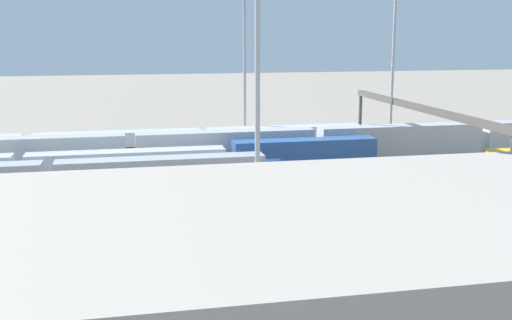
{
  "coord_description": "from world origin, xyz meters",
  "views": [
    {
      "loc": [
        17.44,
        72.23,
        17.61
      ],
      "look_at": [
        1.78,
        -0.8,
        2.5
      ],
      "focal_mm": 44.59,
      "sensor_mm": 36.0,
      "label": 1
    }
  ],
  "objects_px": {
    "train_on_track_3": "(108,167)",
    "signal_gantry": "(419,113)",
    "train_on_track_2": "(315,146)",
    "light_mast_2": "(394,27)",
    "light_mast_0": "(244,17)",
    "light_mast_1": "(257,29)",
    "train_on_track_0": "(118,145)",
    "train_on_track_4": "(49,180)",
    "maintenance_shed": "(282,295)"
  },
  "relations": [
    {
      "from": "train_on_track_3",
      "to": "signal_gantry",
      "type": "xyz_separation_m",
      "value": [
        -37.82,
        2.5,
        5.63
      ]
    },
    {
      "from": "train_on_track_3",
      "to": "signal_gantry",
      "type": "height_order",
      "value": "signal_gantry"
    },
    {
      "from": "train_on_track_2",
      "to": "light_mast_2",
      "type": "height_order",
      "value": "light_mast_2"
    },
    {
      "from": "train_on_track_3",
      "to": "light_mast_2",
      "type": "bearing_deg",
      "value": -157.66
    },
    {
      "from": "light_mast_0",
      "to": "light_mast_1",
      "type": "height_order",
      "value": "light_mast_0"
    },
    {
      "from": "light_mast_0",
      "to": "signal_gantry",
      "type": "distance_m",
      "value": 29.94
    },
    {
      "from": "train_on_track_0",
      "to": "light_mast_0",
      "type": "xyz_separation_m",
      "value": [
        -18.76,
        -3.29,
        17.67
      ]
    },
    {
      "from": "train_on_track_0",
      "to": "signal_gantry",
      "type": "height_order",
      "value": "signal_gantry"
    },
    {
      "from": "train_on_track_3",
      "to": "train_on_track_2",
      "type": "relative_size",
      "value": 0.69
    },
    {
      "from": "train_on_track_4",
      "to": "light_mast_2",
      "type": "relative_size",
      "value": 1.63
    },
    {
      "from": "maintenance_shed",
      "to": "train_on_track_4",
      "type": "bearing_deg",
      "value": -69.23
    },
    {
      "from": "train_on_track_4",
      "to": "light_mast_1",
      "type": "distance_m",
      "value": 30.51
    },
    {
      "from": "light_mast_0",
      "to": "maintenance_shed",
      "type": "distance_m",
      "value": 66.59
    },
    {
      "from": "light_mast_2",
      "to": "maintenance_shed",
      "type": "bearing_deg",
      "value": 61.85
    },
    {
      "from": "train_on_track_0",
      "to": "signal_gantry",
      "type": "relative_size",
      "value": 1.79
    },
    {
      "from": "light_mast_0",
      "to": "maintenance_shed",
      "type": "xyz_separation_m",
      "value": [
        10.66,
        63.98,
        -15.06
      ]
    },
    {
      "from": "light_mast_0",
      "to": "light_mast_1",
      "type": "xyz_separation_m",
      "value": [
        6.94,
        41.0,
        -1.84
      ]
    },
    {
      "from": "maintenance_shed",
      "to": "light_mast_0",
      "type": "bearing_deg",
      "value": -99.46
    },
    {
      "from": "train_on_track_2",
      "to": "light_mast_2",
      "type": "xyz_separation_m",
      "value": [
        -16.28,
        -12.74,
        15.67
      ]
    },
    {
      "from": "train_on_track_3",
      "to": "signal_gantry",
      "type": "bearing_deg",
      "value": 176.22
    },
    {
      "from": "train_on_track_3",
      "to": "light_mast_0",
      "type": "height_order",
      "value": "light_mast_0"
    },
    {
      "from": "train_on_track_0",
      "to": "light_mast_0",
      "type": "height_order",
      "value": "light_mast_0"
    },
    {
      "from": "signal_gantry",
      "to": "train_on_track_0",
      "type": "bearing_deg",
      "value": -25.49
    },
    {
      "from": "train_on_track_4",
      "to": "signal_gantry",
      "type": "distance_m",
      "value": 44.47
    },
    {
      "from": "train_on_track_4",
      "to": "light_mast_1",
      "type": "bearing_deg",
      "value": 137.22
    },
    {
      "from": "train_on_track_0",
      "to": "train_on_track_4",
      "type": "distance_m",
      "value": 21.3
    },
    {
      "from": "train_on_track_3",
      "to": "light_mast_1",
      "type": "relative_size",
      "value": 2.36
    },
    {
      "from": "train_on_track_4",
      "to": "maintenance_shed",
      "type": "bearing_deg",
      "value": 110.77
    },
    {
      "from": "train_on_track_0",
      "to": "train_on_track_4",
      "type": "bearing_deg",
      "value": 69.89
    },
    {
      "from": "light_mast_2",
      "to": "maintenance_shed",
      "type": "distance_m",
      "value": 73.23
    },
    {
      "from": "train_on_track_0",
      "to": "light_mast_2",
      "type": "relative_size",
      "value": 2.46
    },
    {
      "from": "light_mast_1",
      "to": "signal_gantry",
      "type": "height_order",
      "value": "light_mast_1"
    },
    {
      "from": "light_mast_1",
      "to": "train_on_track_2",
      "type": "bearing_deg",
      "value": -116.7
    },
    {
      "from": "signal_gantry",
      "to": "maintenance_shed",
      "type": "bearing_deg",
      "value": 56.49
    },
    {
      "from": "train_on_track_3",
      "to": "light_mast_0",
      "type": "distance_m",
      "value": 32.23
    },
    {
      "from": "train_on_track_2",
      "to": "light_mast_0",
      "type": "relative_size",
      "value": 3.03
    },
    {
      "from": "train_on_track_0",
      "to": "train_on_track_4",
      "type": "xyz_separation_m",
      "value": [
        7.32,
        20.0,
        0.01
      ]
    },
    {
      "from": "maintenance_shed",
      "to": "train_on_track_3",
      "type": "bearing_deg",
      "value": -78.58
    },
    {
      "from": "light_mast_1",
      "to": "light_mast_2",
      "type": "height_order",
      "value": "light_mast_2"
    },
    {
      "from": "train_on_track_3",
      "to": "light_mast_0",
      "type": "xyz_separation_m",
      "value": [
        -19.89,
        -18.29,
        17.57
      ]
    },
    {
      "from": "train_on_track_0",
      "to": "maintenance_shed",
      "type": "relative_size",
      "value": 1.74
    },
    {
      "from": "signal_gantry",
      "to": "train_on_track_2",
      "type": "bearing_deg",
      "value": -34.43
    },
    {
      "from": "train_on_track_2",
      "to": "maintenance_shed",
      "type": "bearing_deg",
      "value": 70.8
    },
    {
      "from": "train_on_track_3",
      "to": "light_mast_2",
      "type": "relative_size",
      "value": 2.29
    },
    {
      "from": "train_on_track_2",
      "to": "light_mast_0",
      "type": "height_order",
      "value": "light_mast_0"
    },
    {
      "from": "light_mast_2",
      "to": "train_on_track_4",
      "type": "bearing_deg",
      "value": 24.73
    },
    {
      "from": "train_on_track_0",
      "to": "signal_gantry",
      "type": "bearing_deg",
      "value": 154.51
    },
    {
      "from": "train_on_track_4",
      "to": "signal_gantry",
      "type": "xyz_separation_m",
      "value": [
        -44.02,
        -2.5,
        5.73
      ]
    },
    {
      "from": "train_on_track_4",
      "to": "train_on_track_3",
      "type": "relative_size",
      "value": 0.71
    },
    {
      "from": "signal_gantry",
      "to": "train_on_track_3",
      "type": "bearing_deg",
      "value": -3.78
    }
  ]
}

